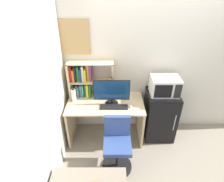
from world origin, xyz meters
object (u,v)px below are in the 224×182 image
(computer_mouse, at_px, (131,106))
(water_bottle, at_px, (74,95))
(keyboard, at_px, (115,107))
(microwave, at_px, (166,86))
(wall_corkboard, at_px, (71,37))
(monitor, at_px, (112,92))
(desk_chair, at_px, (118,147))
(hutch_bookshelf, at_px, (86,79))
(mini_fridge, at_px, (161,115))

(computer_mouse, xyz_separation_m, water_bottle, (-0.94, 0.15, 0.10))
(keyboard, relative_size, computer_mouse, 4.19)
(keyboard, bearing_deg, microwave, 13.49)
(keyboard, relative_size, wall_corkboard, 0.76)
(monitor, height_order, computer_mouse, monitor)
(water_bottle, bearing_deg, keyboard, -14.70)
(keyboard, distance_m, microwave, 0.89)
(desk_chair, bearing_deg, microwave, 41.36)
(monitor, bearing_deg, hutch_bookshelf, 150.06)
(computer_mouse, relative_size, microwave, 0.24)
(microwave, bearing_deg, keyboard, -166.51)
(monitor, height_order, mini_fridge, monitor)
(water_bottle, distance_m, wall_corkboard, 0.93)
(microwave, bearing_deg, water_bottle, -179.08)
(monitor, relative_size, microwave, 1.28)
(microwave, distance_m, wall_corkboard, 1.68)
(keyboard, xyz_separation_m, computer_mouse, (0.27, 0.03, 0.01))
(computer_mouse, bearing_deg, microwave, 17.17)
(keyboard, relative_size, water_bottle, 1.80)
(hutch_bookshelf, height_order, computer_mouse, hutch_bookshelf)
(wall_corkboard, bearing_deg, desk_chair, -52.72)
(keyboard, bearing_deg, monitor, 108.35)
(keyboard, distance_m, wall_corkboard, 1.28)
(mini_fridge, bearing_deg, desk_chair, -138.76)
(computer_mouse, xyz_separation_m, mini_fridge, (0.55, 0.17, -0.33))
(monitor, height_order, keyboard, monitor)
(hutch_bookshelf, height_order, desk_chair, hutch_bookshelf)
(water_bottle, distance_m, microwave, 1.50)
(water_bottle, distance_m, mini_fridge, 1.55)
(computer_mouse, distance_m, desk_chair, 0.68)
(hutch_bookshelf, distance_m, desk_chair, 1.22)
(computer_mouse, bearing_deg, wall_corkboard, 155.48)
(computer_mouse, bearing_deg, monitor, 165.38)
(water_bottle, xyz_separation_m, microwave, (1.49, 0.02, 0.17))
(mini_fridge, relative_size, wall_corkboard, 1.52)
(keyboard, xyz_separation_m, water_bottle, (-0.66, 0.17, 0.11))
(desk_chair, height_order, wall_corkboard, wall_corkboard)
(water_bottle, height_order, mini_fridge, water_bottle)
(computer_mouse, bearing_deg, mini_fridge, 16.89)
(monitor, height_order, microwave, monitor)
(computer_mouse, distance_m, mini_fridge, 0.67)
(computer_mouse, height_order, mini_fridge, mini_fridge)
(hutch_bookshelf, height_order, wall_corkboard, wall_corkboard)
(monitor, bearing_deg, mini_fridge, 5.78)
(monitor, xyz_separation_m, wall_corkboard, (-0.64, 0.35, 0.77))
(water_bottle, height_order, microwave, microwave)
(wall_corkboard, bearing_deg, microwave, -9.85)
(wall_corkboard, bearing_deg, keyboard, -34.30)
(water_bottle, xyz_separation_m, desk_chair, (0.71, -0.66, -0.48))
(water_bottle, relative_size, desk_chair, 0.28)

